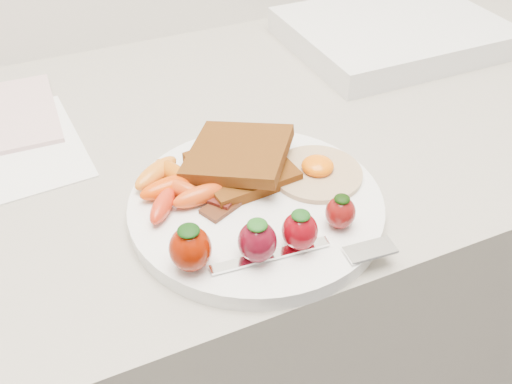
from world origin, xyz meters
name	(u,v)px	position (x,y,z in m)	size (l,w,h in m)	color
counter	(224,342)	(0.00, 1.70, 0.45)	(2.00, 0.60, 0.90)	gray
plate	(256,206)	(-0.01, 1.53, 0.91)	(0.27, 0.27, 0.02)	white
toast_lower	(241,168)	(-0.01, 1.58, 0.93)	(0.10, 0.10, 0.01)	#431907
toast_upper	(238,153)	(-0.01, 1.59, 0.94)	(0.11, 0.11, 0.01)	#4A190A
fried_egg	(317,171)	(0.07, 1.55, 0.92)	(0.12, 0.12, 0.02)	beige
bacon_strips	(243,186)	(-0.02, 1.56, 0.92)	(0.11, 0.09, 0.01)	black
baby_carrots	(173,186)	(-0.09, 1.58, 0.93)	(0.09, 0.11, 0.02)	#DE3F03
strawberries	(259,236)	(-0.04, 1.46, 0.94)	(0.19, 0.05, 0.05)	#791200
fork	(316,253)	(0.01, 1.44, 0.92)	(0.17, 0.06, 0.00)	white
paper_sheet	(14,149)	(-0.24, 1.76, 0.90)	(0.16, 0.21, 0.00)	white
notepad	(7,115)	(-0.23, 1.84, 0.91)	(0.12, 0.18, 0.01)	beige
appliance	(393,32)	(0.36, 1.82, 0.92)	(0.33, 0.26, 0.04)	white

